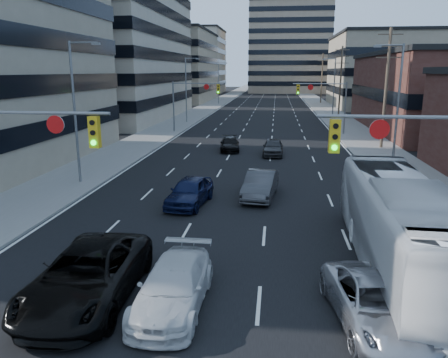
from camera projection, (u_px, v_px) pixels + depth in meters
road_surface at (269, 95)px, 133.56m from camera, size 18.00×300.00×0.02m
sidewalk_left at (232, 95)px, 134.86m from camera, size 5.00×300.00×0.15m
sidewalk_right at (307, 95)px, 132.23m from camera, size 5.00×300.00×0.15m
office_left_mid at (84, 25)px, 65.81m from camera, size 26.00×34.00×28.00m
office_left_far at (168, 67)px, 105.46m from camera, size 20.00×30.00×16.00m
office_right_far at (390, 72)px, 88.54m from camera, size 22.00×28.00×14.00m
apartment_tower at (291, 3)px, 145.16m from camera, size 26.00×26.00×58.00m
bg_block_left at (186, 62)px, 143.98m from camera, size 24.00×24.00×20.00m
bg_block_right at (379, 75)px, 128.46m from camera, size 22.00×22.00×12.00m
signal_near_left at (7, 153)px, 15.79m from camera, size 6.59×0.33×6.00m
signal_near_right at (439, 163)px, 14.09m from camera, size 6.59×0.33×6.00m
signal_far_left at (192, 96)px, 51.48m from camera, size 6.09×0.33×6.00m
signal_far_right at (325, 97)px, 49.73m from camera, size 6.09×0.33×6.00m
utility_pole_block at (386, 87)px, 40.19m from camera, size 2.20×0.28×11.00m
utility_pole_midblock at (341, 80)px, 69.10m from camera, size 2.20×0.28×11.00m
utility_pole_distant at (322, 77)px, 98.01m from camera, size 2.20×0.28×11.00m
streetlight_left_near at (77, 106)px, 27.51m from camera, size 2.03×0.22×9.00m
streetlight_left_mid at (187, 87)px, 61.24m from camera, size 2.03×0.22×9.00m
streetlight_left_far at (219, 81)px, 94.98m from camera, size 2.03×0.22×9.00m
streetlight_right_near at (396, 103)px, 29.97m from camera, size 2.03×0.22×9.00m
streetlight_right_far at (333, 86)px, 63.70m from camera, size 2.03×0.22×9.00m
black_pickup at (87, 275)px, 13.95m from camera, size 3.01×6.31×1.74m
white_van at (173, 286)px, 13.59m from camera, size 2.03×4.91×1.42m
silver_suv at (376, 303)px, 12.62m from camera, size 2.94×5.21×1.38m
transit_bus at (401, 225)px, 16.13m from camera, size 3.12×12.28×3.40m
sedan_blue at (190, 191)px, 24.03m from camera, size 2.36×4.71×1.54m
sedan_grey_center at (260, 185)px, 25.42m from camera, size 2.14×4.85×1.55m
sedan_black_far at (230, 144)px, 40.39m from camera, size 2.18×4.43×1.24m
sedan_grey_right at (273, 147)px, 38.23m from camera, size 1.79×4.33×1.47m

